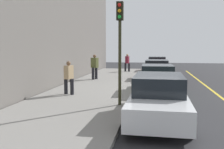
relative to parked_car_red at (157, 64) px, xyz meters
The scene contains 11 objects.
ground_plane 12.28m from the parked_car_red, ahead, with size 56.00×56.00×0.00m, color #28282B.
sidewalk 12.76m from the parked_car_red, 15.94° to the right, with size 28.00×4.60×0.15m, color gray.
lane_stripe_centre 12.64m from the parked_car_red, 13.76° to the left, with size 28.00×0.14×0.01m, color gold.
parked_car_red is the anchor object (origin of this frame).
parked_car_maroon 6.79m from the parked_car_red, ahead, with size 4.32×1.93×1.51m.
parked_car_green 12.24m from the parked_car_red, ahead, with size 4.16×2.00×1.51m.
parked_car_white 17.26m from the parked_car_red, ahead, with size 4.80×1.97×1.51m.
pedestrian_tan_coat 14.60m from the parked_car_red, 17.27° to the right, with size 0.50×0.52×1.62m.
pedestrian_burgundy_coat 3.16m from the parked_car_red, 63.23° to the right, with size 0.49×0.54×1.65m.
pedestrian_olive_coat 9.05m from the parked_car_red, 29.68° to the right, with size 0.56×0.56×1.77m.
traffic_light_pole 16.06m from the parked_car_red, ahead, with size 0.35×0.26×4.02m.
Camera 1 is at (13.66, -0.02, 2.44)m, focal length 41.58 mm.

